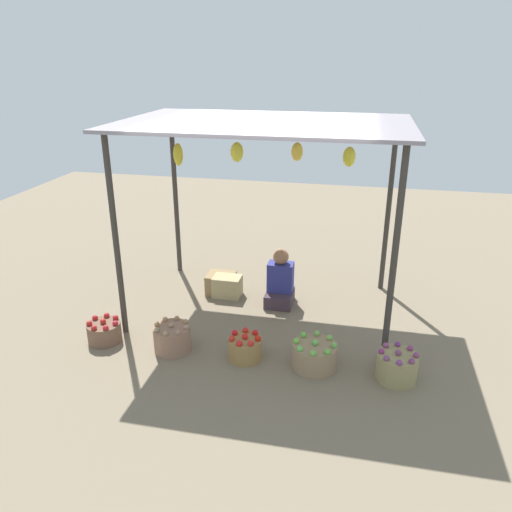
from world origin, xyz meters
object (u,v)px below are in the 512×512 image
object	(u,v)px
basket_red_apples	(104,331)
wooden_crate_stacked_rear	(227,286)
basket_red_tomatoes	(245,347)
basket_potatoes	(172,338)
basket_purple_onions	(397,366)
vendor_person	(280,283)
basket_green_apples	(314,355)
wooden_crate_near_vendor	(221,283)

from	to	relation	value
basket_red_apples	wooden_crate_stacked_rear	bearing A→B (deg)	52.71
basket_red_tomatoes	basket_potatoes	bearing A→B (deg)	-179.08
basket_red_tomatoes	basket_purple_onions	distance (m)	1.64
basket_red_apples	basket_red_tomatoes	world-z (taller)	basket_red_tomatoes
basket_red_tomatoes	wooden_crate_stacked_rear	size ratio (longest dim) A/B	0.98
basket_potatoes	basket_red_tomatoes	world-z (taller)	basket_potatoes
wooden_crate_stacked_rear	basket_purple_onions	bearing A→B (deg)	-33.88
basket_purple_onions	wooden_crate_stacked_rear	world-z (taller)	basket_purple_onions
vendor_person	basket_green_apples	world-z (taller)	vendor_person
basket_red_apples	wooden_crate_stacked_rear	size ratio (longest dim) A/B	1.01
basket_red_tomatoes	basket_green_apples	size ratio (longest dim) A/B	0.78
vendor_person	basket_red_tomatoes	bearing A→B (deg)	-96.38
basket_red_apples	wooden_crate_near_vendor	xyz separation A→B (m)	(1.00, 1.53, 0.02)
basket_red_tomatoes	basket_purple_onions	bearing A→B (deg)	-1.55
basket_red_apples	basket_green_apples	size ratio (longest dim) A/B	0.81
vendor_person	wooden_crate_stacked_rear	xyz separation A→B (m)	(-0.76, 0.06, -0.15)
basket_potatoes	basket_green_apples	bearing A→B (deg)	0.31
vendor_person	basket_purple_onions	world-z (taller)	vendor_person
basket_red_apples	wooden_crate_near_vendor	world-z (taller)	basket_red_apples
basket_green_apples	wooden_crate_stacked_rear	size ratio (longest dim) A/B	1.26
wooden_crate_stacked_rear	basket_green_apples	bearing A→B (deg)	-46.78
basket_red_apples	basket_potatoes	xyz separation A→B (m)	(0.86, -0.01, 0.03)
basket_red_apples	basket_purple_onions	size ratio (longest dim) A/B	0.92
basket_potatoes	wooden_crate_stacked_rear	xyz separation A→B (m)	(0.25, 1.47, -0.01)
basket_green_apples	wooden_crate_near_vendor	distance (m)	2.14
basket_red_apples	basket_potatoes	bearing A→B (deg)	-0.93
basket_red_apples	vendor_person	bearing A→B (deg)	36.92
basket_red_tomatoes	wooden_crate_near_vendor	size ratio (longest dim) A/B	1.00
vendor_person	basket_green_apples	size ratio (longest dim) A/B	1.60
vendor_person	wooden_crate_near_vendor	distance (m)	0.89
basket_red_apples	basket_green_apples	world-z (taller)	basket_green_apples
basket_red_tomatoes	wooden_crate_near_vendor	bearing A→B (deg)	114.92
basket_potatoes	wooden_crate_near_vendor	size ratio (longest dim) A/B	1.11
basket_red_apples	basket_red_tomatoes	bearing A→B (deg)	-0.01
vendor_person	basket_red_apples	size ratio (longest dim) A/B	1.98
basket_green_apples	wooden_crate_stacked_rear	distance (m)	2.01
vendor_person	basket_potatoes	size ratio (longest dim) A/B	1.84
basket_potatoes	basket_purple_onions	distance (m)	2.49
basket_purple_onions	basket_green_apples	bearing A→B (deg)	177.38
basket_potatoes	wooden_crate_near_vendor	bearing A→B (deg)	84.85
vendor_person	basket_red_tomatoes	world-z (taller)	vendor_person
wooden_crate_near_vendor	vendor_person	bearing A→B (deg)	-8.60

